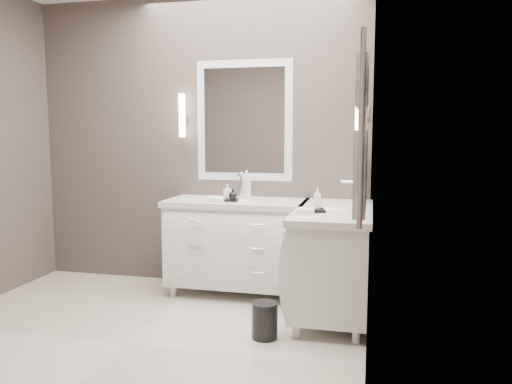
% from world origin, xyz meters
% --- Properties ---
extents(floor, '(3.20, 3.00, 0.01)m').
position_xyz_m(floor, '(0.00, 0.00, -0.01)').
color(floor, beige).
rests_on(floor, ground).
extents(wall_back, '(3.20, 0.01, 2.70)m').
position_xyz_m(wall_back, '(0.00, 1.50, 1.35)').
color(wall_back, '#453C37').
rests_on(wall_back, floor).
extents(wall_right, '(0.01, 3.00, 2.70)m').
position_xyz_m(wall_right, '(1.60, 0.00, 1.35)').
color(wall_right, '#453C37').
rests_on(wall_right, floor).
extents(vanity_back, '(1.24, 0.59, 0.97)m').
position_xyz_m(vanity_back, '(0.45, 1.23, 0.49)').
color(vanity_back, white).
rests_on(vanity_back, floor).
extents(vanity_right, '(0.59, 1.24, 0.97)m').
position_xyz_m(vanity_right, '(1.33, 0.90, 0.49)').
color(vanity_right, white).
rests_on(vanity_right, floor).
extents(mirror_back, '(0.90, 0.02, 1.10)m').
position_xyz_m(mirror_back, '(0.45, 1.49, 1.55)').
color(mirror_back, white).
rests_on(mirror_back, wall_back).
extents(mirror_right, '(0.02, 0.90, 1.10)m').
position_xyz_m(mirror_right, '(1.59, 0.80, 1.55)').
color(mirror_right, white).
rests_on(mirror_right, wall_right).
extents(sconce_back, '(0.06, 0.06, 0.40)m').
position_xyz_m(sconce_back, '(-0.13, 1.43, 1.59)').
color(sconce_back, white).
rests_on(sconce_back, wall_back).
extents(sconce_right, '(0.06, 0.06, 0.40)m').
position_xyz_m(sconce_right, '(1.53, 0.22, 1.59)').
color(sconce_right, white).
rests_on(sconce_right, wall_right).
extents(towel_bar_corner, '(0.03, 0.22, 0.30)m').
position_xyz_m(towel_bar_corner, '(1.54, 1.36, 1.12)').
color(towel_bar_corner, white).
rests_on(towel_bar_corner, wall_right).
extents(towel_ladder, '(0.06, 0.58, 0.90)m').
position_xyz_m(towel_ladder, '(1.55, -0.40, 1.39)').
color(towel_ladder, white).
rests_on(towel_ladder, wall_right).
extents(waste_bin, '(0.22, 0.22, 0.26)m').
position_xyz_m(waste_bin, '(0.90, 0.31, 0.13)').
color(waste_bin, black).
rests_on(waste_bin, floor).
extents(amenity_tray_back, '(0.15, 0.11, 0.02)m').
position_xyz_m(amenity_tray_back, '(0.42, 1.14, 0.86)').
color(amenity_tray_back, black).
rests_on(amenity_tray_back, vanity_back).
extents(amenity_tray_right, '(0.14, 0.17, 0.02)m').
position_xyz_m(amenity_tray_right, '(1.21, 0.72, 0.86)').
color(amenity_tray_right, black).
rests_on(amenity_tray_right, vanity_right).
extents(water_bottle, '(0.08, 0.08, 0.20)m').
position_xyz_m(water_bottle, '(0.54, 1.24, 0.95)').
color(water_bottle, silver).
rests_on(water_bottle, vanity_back).
extents(soap_bottle_a, '(0.07, 0.07, 0.12)m').
position_xyz_m(soap_bottle_a, '(0.39, 1.16, 0.93)').
color(soap_bottle_a, white).
rests_on(soap_bottle_a, amenity_tray_back).
extents(soap_bottle_b, '(0.08, 0.08, 0.09)m').
position_xyz_m(soap_bottle_b, '(0.45, 1.11, 0.92)').
color(soap_bottle_b, black).
rests_on(soap_bottle_b, amenity_tray_back).
extents(soap_bottle_c, '(0.07, 0.07, 0.16)m').
position_xyz_m(soap_bottle_c, '(1.21, 0.72, 0.95)').
color(soap_bottle_c, white).
rests_on(soap_bottle_c, amenity_tray_right).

